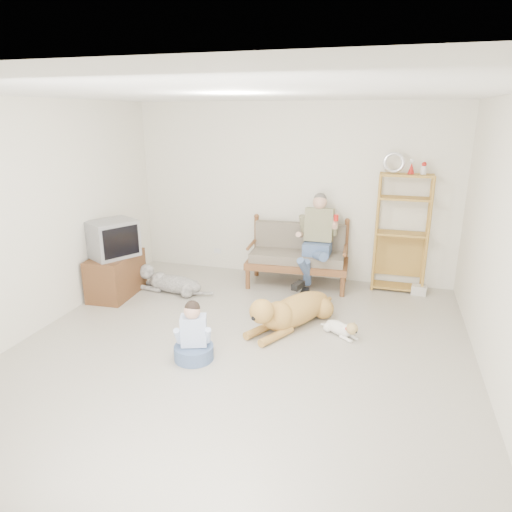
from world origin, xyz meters
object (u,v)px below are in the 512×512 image
(loveseat, at_px, (298,254))
(etagere, at_px, (401,232))
(golden_retriever, at_px, (290,311))
(tv_stand, at_px, (116,275))

(loveseat, bearing_deg, etagere, 3.85)
(loveseat, relative_size, golden_retriever, 1.01)
(loveseat, relative_size, tv_stand, 1.66)
(loveseat, bearing_deg, tv_stand, -157.80)
(tv_stand, bearing_deg, loveseat, 22.27)
(loveseat, xyz_separation_m, tv_stand, (-2.43, -1.17, -0.19))
(tv_stand, bearing_deg, etagere, 15.81)
(etagere, height_order, golden_retriever, etagere)
(golden_retriever, bearing_deg, tv_stand, -158.28)
(loveseat, bearing_deg, golden_retriever, -85.76)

